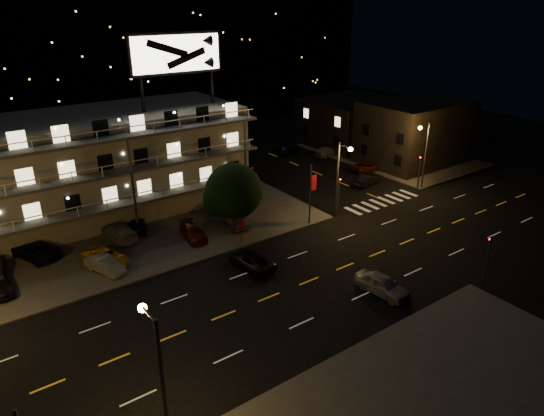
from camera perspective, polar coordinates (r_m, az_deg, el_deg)
ground at (r=40.99m, az=6.54°, el=-7.68°), size 140.00×140.00×0.00m
curb_nw at (r=51.23m, az=-21.08°, el=-2.49°), size 44.00×24.00×0.15m
curb_ne at (r=73.84m, az=13.65°, el=6.13°), size 16.00×24.00×0.15m
motel at (r=53.86m, az=-18.90°, el=5.10°), size 28.00×13.80×18.10m
side_bldg_front at (r=70.32m, az=16.42°, el=8.54°), size 14.06×10.00×8.50m
side_bldg_back at (r=78.20m, az=9.46°, el=10.01°), size 14.06×12.00×7.00m
hill_backdrop at (r=96.65m, az=-25.65°, el=15.48°), size 120.00×25.00×24.00m
streetlight_nc at (r=49.50m, az=8.04°, el=4.14°), size 0.44×1.92×8.00m
streetlight_ne at (r=59.59m, az=17.47°, el=6.58°), size 1.92×0.44×8.00m
streetlight_s at (r=24.65m, az=-13.22°, el=-17.96°), size 0.44×1.92×8.00m
signal_nw at (r=51.02m, az=7.87°, el=1.88°), size 0.20×0.27×4.60m
signal_sw at (r=41.60m, az=24.07°, el=-5.20°), size 0.20×0.27×4.60m
signal_ne at (r=60.28m, az=16.97°, el=4.43°), size 0.27×0.20×4.60m
banner_north at (r=48.18m, az=4.60°, el=1.82°), size 0.83×0.16×6.40m
stop_sign at (r=44.60m, az=-3.61°, el=-2.38°), size 0.91×0.11×2.61m
tree at (r=45.65m, az=-4.58°, el=1.79°), size 5.58×5.38×7.03m
lot_car_0 at (r=43.13m, az=-29.38°, el=-7.93°), size 1.76×3.94×1.32m
lot_car_1 at (r=42.77m, az=-19.05°, el=-6.30°), size 2.70×4.11×1.28m
lot_car_2 at (r=43.96m, az=-19.00°, el=-5.49°), size 3.49×4.89×1.24m
lot_car_3 at (r=46.47m, az=-9.27°, el=-2.85°), size 2.27×4.45×1.23m
lot_car_4 at (r=48.63m, az=-4.31°, el=-1.22°), size 2.40×4.52×1.46m
lot_car_6 at (r=47.38m, az=-26.13°, el=-4.44°), size 4.19×5.61×1.42m
lot_car_7 at (r=48.01m, az=-17.55°, el=-2.64°), size 2.59×5.29×1.48m
lot_car_8 at (r=49.17m, az=-15.50°, el=-1.91°), size 2.34×3.88×1.24m
lot_car_9 at (r=52.34m, az=-6.30°, el=0.41°), size 1.52×3.90×1.27m
side_car_0 at (r=60.77m, az=11.12°, el=3.29°), size 4.33×2.18×1.36m
side_car_1 at (r=65.88m, az=11.21°, el=4.83°), size 4.89×2.49×1.32m
side_car_2 at (r=71.55m, az=6.55°, el=6.59°), size 4.77×2.42×1.33m
side_car_3 at (r=72.32m, az=1.85°, el=6.96°), size 4.48×2.49×1.44m
road_car_east at (r=38.80m, az=12.86°, el=-8.78°), size 2.26×4.65×1.53m
road_car_west at (r=41.36m, az=-2.45°, el=-6.19°), size 2.52×4.84×1.30m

